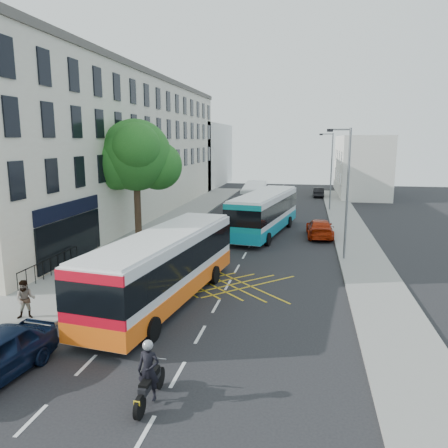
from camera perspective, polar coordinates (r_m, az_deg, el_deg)
The scene contains 19 objects.
ground at distance 17.52m, azimuth -3.13°, elevation -14.21°, with size 120.00×120.00×0.00m, color black.
pavement_left at distance 33.63m, azimuth -11.06°, elevation -1.93°, with size 5.00×70.00×0.15m, color gray.
pavement_right at distance 31.47m, azimuth 17.15°, elevation -3.10°, with size 3.00×70.00×0.15m, color gray.
terrace_main at distance 43.71m, azimuth -13.50°, elevation 9.74°, with size 8.30×45.00×13.50m.
terrace_far at distance 72.66m, azimuth -3.44°, elevation 8.98°, with size 8.00×20.00×10.00m, color silver.
building_right at distance 63.87m, azimuth 17.38°, elevation 7.35°, with size 6.00×18.00×8.00m, color silver.
street_tree at distance 32.80m, azimuth -11.50°, elevation 8.71°, with size 6.30×5.70×8.80m.
lamp_near at distance 27.62m, azimuth 15.64°, elevation 4.66°, with size 1.45×0.15×8.00m.
lamp_far at distance 47.52m, azimuth 13.73°, elevation 7.21°, with size 1.45×0.15×8.00m.
railings at distance 25.64m, azimuth -21.72°, elevation -5.06°, with size 0.08×5.60×1.14m, color black, non-canonical shape.
bus_near at distance 20.38m, azimuth -7.77°, elevation -5.47°, with size 4.12×11.86×3.27m.
bus_mid at distance 35.05m, azimuth 5.31°, elevation 1.53°, with size 4.67×12.08×3.32m.
bus_far at distance 46.47m, azimuth 4.02°, elevation 3.53°, with size 3.04×10.14×2.81m.
motorbike at distance 13.27m, azimuth -9.76°, elevation -18.70°, with size 0.65×2.19×1.94m.
parked_car_silver at distance 26.07m, azimuth -9.29°, elevation -4.39°, with size 1.31×3.75×1.23m, color #A7A8AE.
red_hatchback at distance 34.67m, azimuth 12.39°, elevation -0.54°, with size 1.95×4.81×1.39m, color #A92307.
distant_car_grey at distance 61.76m, azimuth 4.48°, elevation 4.60°, with size 2.23×4.84×1.35m, color #46484F.
distant_car_dark at distance 59.33m, azimuth 12.21°, elevation 4.09°, with size 1.33×3.80×1.25m, color black.
pedestrian_near at distance 20.02m, azimuth -24.50°, elevation -8.96°, with size 0.79×0.62×1.63m, color gray.
Camera 1 is at (3.89, -15.38, 7.44)m, focal length 35.00 mm.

